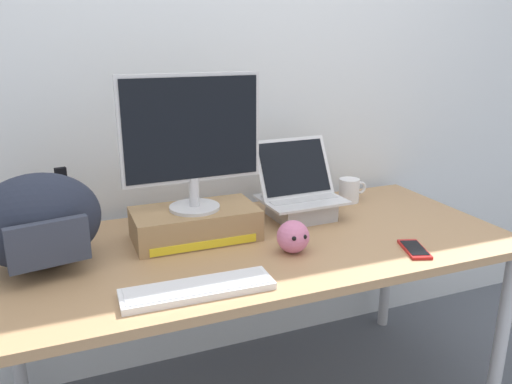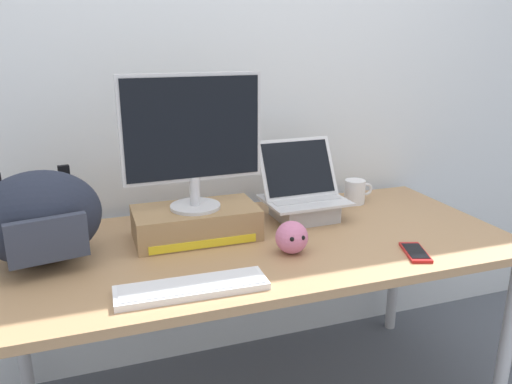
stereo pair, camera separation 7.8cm
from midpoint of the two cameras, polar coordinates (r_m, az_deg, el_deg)
name	(u,v)px [view 1 (the left image)]	position (r m, az deg, el deg)	size (l,w,h in m)	color
back_wall	(210,67)	(2.12, -6.39, 14.00)	(7.00, 0.10, 2.60)	silver
desk	(256,257)	(1.80, -1.26, -7.48)	(1.81, 0.82, 0.73)	#A87F56
toner_box_yellow	(195,224)	(1.79, -8.19, -3.61)	(0.43, 0.23, 0.11)	#9E7A51
desktop_monitor	(192,138)	(1.71, -8.61, 6.13)	(0.49, 0.18, 0.47)	silver
open_laptop	(300,201)	(1.98, 3.93, -1.09)	(0.32, 0.26, 0.30)	#ADADB2
external_keyboard	(198,289)	(1.44, -8.23, -10.90)	(0.43, 0.13, 0.02)	white
messenger_backpack	(39,222)	(1.68, -24.76, -3.09)	(0.41, 0.32, 0.30)	#232838
coffee_mug	(350,190)	(2.20, 9.63, 0.19)	(0.13, 0.09, 0.10)	silver
cell_phone	(414,249)	(1.76, 16.41, -6.28)	(0.11, 0.17, 0.01)	red
plush_toy	(293,237)	(1.66, 2.90, -5.12)	(0.11, 0.11, 0.11)	#CC7099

